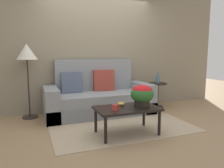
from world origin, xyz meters
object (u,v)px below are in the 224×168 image
Objects in this scene: coffee_table at (127,110)px; coffee_mug at (115,107)px; table_vase at (158,78)px; side_table at (157,91)px; floor_lamp at (27,56)px; snack_bowl at (121,104)px; couch at (99,98)px; potted_plant at (142,94)px.

coffee_table is 0.28m from coffee_mug.
coffee_table is 3.74× the size of table_vase.
side_table is 0.40× the size of floor_lamp.
floor_lamp is 12.57× the size of snack_bowl.
coffee_mug is at bearing -97.38° from couch.
coffee_table is 0.35m from potted_plant.
coffee_mug is (-0.24, -0.10, 0.09)m from coffee_table.
table_vase reaches higher than snack_bowl.
coffee_table is at bearing -67.48° from snack_bowl.
coffee_mug is 2.21m from table_vase.
potted_plant is at bearing 6.65° from coffee_mug.
table_vase is (1.18, 1.39, 0.05)m from potted_plant.
potted_plant is at bearing -130.40° from side_table.
side_table is (1.47, 0.03, 0.07)m from couch.
coffee_mug is 0.46× the size of table_vase.
snack_bowl is at bearing 49.66° from coffee_mug.
snack_bowl is (0.01, -1.18, 0.14)m from couch.
coffee_table is 2.24m from floor_lamp.
potted_plant reaches higher than snack_bowl.
floor_lamp is 2.91m from table_vase.
potted_plant is (1.67, -1.55, -0.59)m from floor_lamp.
couch reaches higher than coffee_mug.
coffee_mug is (-1.65, -1.43, 0.08)m from side_table.
couch is 1.43m from coffee_mug.
floor_lamp is (-1.37, 0.20, 0.89)m from couch.
floor_lamp is at bearing 135.08° from snack_bowl.
table_vase is at bearing 1.63° from couch.
coffee_mug is 0.30m from snack_bowl.
couch is 1.47m from side_table.
snack_bowl is (0.19, 0.22, -0.01)m from coffee_mug.
side_table is 2.19m from coffee_mug.
side_table is at bearing 40.97° from coffee_mug.
couch is 8.46× the size of table_vase.
couch is 3.82× the size of side_table.
couch is 18.33× the size of coffee_mug.
side_table is at bearing 1.04° from couch.
table_vase is (2.85, -0.15, -0.54)m from floor_lamp.
snack_bowl is at bearing 112.52° from coffee_table.
couch is 1.31m from coffee_table.
couch is at bearing -178.96° from side_table.
coffee_table is at bearing -46.30° from floor_lamp.
side_table is 1.60× the size of potted_plant.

